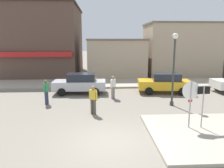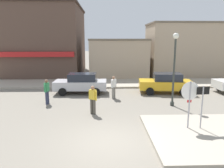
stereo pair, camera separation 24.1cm
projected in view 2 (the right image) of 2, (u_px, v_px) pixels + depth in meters
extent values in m
plane|color=gray|center=(110.00, 142.00, 8.85)|extent=(160.00, 160.00, 0.00)
cube|color=#A89E8C|center=(223.00, 135.00, 9.36)|extent=(6.40, 4.80, 0.15)
cube|color=#A89E8C|center=(107.00, 83.00, 20.64)|extent=(80.00, 4.00, 0.15)
cylinder|color=#9E9EA3|center=(189.00, 107.00, 9.71)|extent=(0.07, 0.07, 2.30)
cylinder|color=red|center=(190.00, 91.00, 9.59)|extent=(0.76, 0.08, 0.76)
cylinder|color=white|center=(190.00, 91.00, 9.58)|extent=(0.82, 0.08, 0.82)
cube|color=red|center=(189.00, 101.00, 9.68)|extent=(0.20, 0.03, 0.11)
cylinder|color=#9E9EA3|center=(202.00, 109.00, 9.70)|extent=(0.06, 0.06, 2.10)
cube|color=black|center=(203.00, 91.00, 9.55)|extent=(0.60, 0.07, 0.34)
cube|color=white|center=(203.00, 91.00, 9.56)|extent=(0.54, 0.06, 0.29)
cube|color=black|center=(203.00, 91.00, 9.56)|extent=(0.34, 0.04, 0.08)
cylinder|color=#333833|center=(174.00, 73.00, 13.39)|extent=(0.12, 0.12, 4.20)
cylinder|color=#333833|center=(172.00, 104.00, 13.78)|extent=(0.24, 0.24, 0.24)
sphere|color=white|center=(176.00, 36.00, 12.96)|extent=(0.36, 0.36, 0.36)
cone|color=#333833|center=(176.00, 33.00, 12.93)|extent=(0.32, 0.32, 0.18)
cube|color=#B7B7BC|center=(81.00, 85.00, 16.92)|extent=(4.03, 1.76, 0.66)
cube|color=#1E232D|center=(82.00, 77.00, 16.81)|extent=(2.10, 1.43, 0.56)
cylinder|color=black|center=(63.00, 92.00, 16.14)|extent=(0.60, 0.19, 0.60)
cylinder|color=black|center=(67.00, 87.00, 17.81)|extent=(0.60, 0.19, 0.60)
cylinder|color=black|center=(96.00, 92.00, 16.19)|extent=(0.60, 0.19, 0.60)
cylinder|color=black|center=(97.00, 87.00, 17.85)|extent=(0.60, 0.19, 0.60)
cube|color=gold|center=(165.00, 85.00, 17.00)|extent=(4.16, 2.12, 0.66)
cube|color=#1E232D|center=(167.00, 77.00, 16.87)|extent=(2.22, 1.61, 0.56)
cylinder|color=black|center=(150.00, 91.00, 16.33)|extent=(0.62, 0.24, 0.60)
cylinder|color=black|center=(148.00, 87.00, 17.99)|extent=(0.62, 0.24, 0.60)
cylinder|color=black|center=(184.00, 92.00, 16.16)|extent=(0.62, 0.24, 0.60)
cylinder|color=black|center=(179.00, 87.00, 17.82)|extent=(0.62, 0.24, 0.60)
cylinder|color=black|center=(219.00, 87.00, 17.96)|extent=(0.61, 0.21, 0.60)
cylinder|color=#4C473D|center=(94.00, 107.00, 12.11)|extent=(0.16, 0.16, 0.85)
cylinder|color=#4C473D|center=(92.00, 106.00, 12.20)|extent=(0.16, 0.16, 0.85)
cube|color=gold|center=(93.00, 94.00, 12.02)|extent=(0.42, 0.39, 0.54)
sphere|color=#9E7051|center=(93.00, 88.00, 11.94)|extent=(0.22, 0.22, 0.22)
cylinder|color=gold|center=(96.00, 96.00, 11.91)|extent=(0.13, 0.13, 0.52)
cylinder|color=gold|center=(89.00, 95.00, 12.15)|extent=(0.13, 0.13, 0.52)
cylinder|color=#2D334C|center=(48.00, 97.00, 14.18)|extent=(0.16, 0.16, 0.85)
cylinder|color=#2D334C|center=(47.00, 98.00, 14.01)|extent=(0.16, 0.16, 0.85)
cube|color=#338C51|center=(47.00, 87.00, 13.96)|extent=(0.28, 0.39, 0.54)
sphere|color=brown|center=(46.00, 81.00, 13.88)|extent=(0.22, 0.22, 0.22)
cylinder|color=#338C51|center=(48.00, 87.00, 14.19)|extent=(0.10, 0.10, 0.52)
cylinder|color=#338C51|center=(45.00, 89.00, 13.74)|extent=(0.10, 0.10, 0.52)
cylinder|color=gray|center=(113.00, 93.00, 15.34)|extent=(0.16, 0.16, 0.85)
cylinder|color=gray|center=(114.00, 92.00, 15.48)|extent=(0.16, 0.16, 0.85)
cube|color=white|center=(114.00, 83.00, 15.28)|extent=(0.39, 0.42, 0.54)
sphere|color=#9E7051|center=(114.00, 78.00, 15.20)|extent=(0.22, 0.22, 0.22)
cylinder|color=white|center=(112.00, 84.00, 15.09)|extent=(0.13, 0.13, 0.52)
cylinder|color=white|center=(115.00, 83.00, 15.48)|extent=(0.13, 0.13, 0.52)
cube|color=brown|center=(46.00, 42.00, 26.42)|extent=(8.41, 9.80, 7.79)
cube|color=#B21E1E|center=(34.00, 54.00, 21.70)|extent=(7.99, 0.40, 0.50)
cube|color=#352721|center=(44.00, 7.00, 25.64)|extent=(8.66, 10.10, 0.24)
cube|color=tan|center=(118.00, 59.00, 24.96)|extent=(6.27, 5.51, 4.03)
cube|color=#685B4C|center=(118.00, 40.00, 24.54)|extent=(6.39, 5.62, 0.20)
cube|color=tan|center=(182.00, 50.00, 25.57)|extent=(7.83, 5.39, 5.83)
cube|color=#685B4C|center=(184.00, 24.00, 24.98)|extent=(7.99, 5.49, 0.20)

